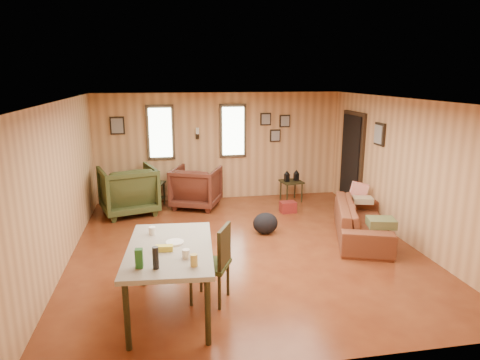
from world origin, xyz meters
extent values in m
cube|color=brown|center=(0.00, 0.00, -0.01)|extent=(5.50, 6.00, 0.02)
cube|color=#997C5B|center=(0.00, 0.00, 2.41)|extent=(5.50, 6.00, 0.02)
cube|color=tan|center=(0.00, 3.01, 1.20)|extent=(5.50, 0.02, 2.40)
cube|color=tan|center=(0.00, -3.01, 1.20)|extent=(5.50, 0.02, 2.40)
cube|color=tan|center=(-2.76, 0.00, 1.20)|extent=(0.02, 6.00, 2.40)
cube|color=tan|center=(2.76, 0.00, 1.20)|extent=(0.02, 6.00, 2.40)
cube|color=black|center=(-1.30, 2.97, 1.55)|extent=(0.60, 0.05, 1.20)
cube|color=#E0F2D1|center=(-1.30, 2.93, 1.55)|extent=(0.48, 0.04, 1.06)
cube|color=black|center=(0.30, 2.97, 1.55)|extent=(0.60, 0.05, 1.20)
cube|color=#E0F2D1|center=(0.30, 2.93, 1.55)|extent=(0.48, 0.04, 1.06)
cube|color=black|center=(-0.50, 2.95, 1.45)|extent=(0.07, 0.05, 0.12)
cylinder|color=silver|center=(-0.50, 2.89, 1.58)|extent=(0.07, 0.07, 0.14)
cube|color=black|center=(2.72, 1.95, 1.00)|extent=(0.06, 1.00, 2.05)
cube|color=black|center=(2.68, 1.95, 1.00)|extent=(0.04, 0.82, 1.90)
cube|color=black|center=(1.05, 2.97, 1.80)|extent=(0.24, 0.04, 0.28)
cube|color=#9E998C|center=(1.05, 2.94, 1.80)|extent=(0.19, 0.02, 0.22)
cube|color=black|center=(1.50, 2.97, 1.75)|extent=(0.24, 0.04, 0.28)
cube|color=#9E998C|center=(1.50, 2.94, 1.75)|extent=(0.19, 0.02, 0.22)
cube|color=black|center=(1.28, 2.97, 1.42)|extent=(0.24, 0.04, 0.28)
cube|color=#9E998C|center=(1.28, 2.94, 1.42)|extent=(0.19, 0.02, 0.22)
cube|color=black|center=(-2.20, 2.97, 1.72)|extent=(0.30, 0.04, 0.38)
cube|color=#9E998C|center=(-2.20, 2.94, 1.72)|extent=(0.24, 0.02, 0.31)
cube|color=black|center=(2.72, 0.85, 1.70)|extent=(0.04, 0.34, 0.42)
cube|color=#9E998C|center=(2.69, 0.85, 1.70)|extent=(0.02, 0.27, 0.34)
imported|color=brown|center=(2.10, 0.11, 0.41)|extent=(1.27, 2.17, 0.82)
imported|color=#502318|center=(-0.59, 2.38, 0.48)|extent=(1.20, 1.16, 0.96)
imported|color=#353E1C|center=(-1.99, 2.19, 0.54)|extent=(1.29, 1.24, 1.08)
cube|color=#2B2813|center=(-1.53, 2.61, 0.50)|extent=(0.60, 0.57, 0.04)
cube|color=#2B2813|center=(-1.53, 2.61, 0.16)|extent=(0.55, 0.52, 0.03)
cylinder|color=#2B2813|center=(-1.78, 2.49, 0.25)|extent=(0.04, 0.04, 0.49)
cylinder|color=#2B2813|center=(-1.37, 2.38, 0.25)|extent=(0.04, 0.04, 0.49)
cylinder|color=#2B2813|center=(-1.68, 2.84, 0.25)|extent=(0.04, 0.04, 0.49)
cylinder|color=#2B2813|center=(-1.28, 2.73, 0.25)|extent=(0.04, 0.04, 0.49)
cube|color=#3D3229|center=(-1.63, 2.64, 0.58)|extent=(0.09, 0.04, 0.12)
cube|color=#3D3229|center=(-1.44, 2.59, 0.58)|extent=(0.08, 0.04, 0.11)
cube|color=#2B2813|center=(1.54, 2.45, 0.45)|extent=(0.50, 0.50, 0.04)
cylinder|color=#2B2813|center=(1.39, 2.25, 0.22)|extent=(0.04, 0.04, 0.45)
cylinder|color=#2B2813|center=(1.74, 2.30, 0.22)|extent=(0.04, 0.04, 0.45)
cylinder|color=#2B2813|center=(1.34, 2.60, 0.22)|extent=(0.04, 0.04, 0.45)
cylinder|color=#2B2813|center=(1.69, 2.65, 0.22)|extent=(0.04, 0.04, 0.45)
cube|color=black|center=(1.42, 2.44, 0.54)|extent=(0.11, 0.11, 0.16)
cone|color=black|center=(1.42, 2.44, 0.67)|extent=(0.15, 0.15, 0.09)
cube|color=black|center=(1.65, 2.47, 0.54)|extent=(0.11, 0.11, 0.16)
cone|color=black|center=(1.65, 2.47, 0.67)|extent=(0.15, 0.15, 0.09)
cube|color=maroon|center=(1.24, 1.67, 0.11)|extent=(0.33, 0.24, 0.23)
ellipsoid|color=black|center=(0.49, 0.56, 0.19)|extent=(0.48, 0.38, 0.39)
cube|color=brown|center=(2.11, -0.54, 0.49)|extent=(0.49, 0.43, 0.14)
cube|color=red|center=(2.46, 1.01, 0.58)|extent=(0.39, 0.18, 0.38)
cube|color=tan|center=(2.42, 0.74, 0.47)|extent=(0.41, 0.35, 0.11)
cube|color=gray|center=(-1.22, -1.77, 0.80)|extent=(1.09, 1.69, 0.05)
cylinder|color=#2B2813|center=(-1.68, -2.44, 0.39)|extent=(0.07, 0.07, 0.78)
cylinder|color=#2B2813|center=(-0.86, -2.50, 0.39)|extent=(0.07, 0.07, 0.78)
cylinder|color=#2B2813|center=(-1.58, -1.04, 0.39)|extent=(0.07, 0.07, 0.78)
cylinder|color=#2B2813|center=(-0.76, -1.10, 0.39)|extent=(0.07, 0.07, 0.78)
cylinder|color=white|center=(-1.05, -2.11, 0.88)|extent=(0.09, 0.09, 0.10)
cylinder|color=white|center=(-1.43, -1.32, 0.88)|extent=(0.09, 0.09, 0.10)
cube|color=#215C24|center=(-1.54, -2.27, 0.93)|extent=(0.08, 0.08, 0.21)
cylinder|color=black|center=(-1.37, -2.33, 0.95)|extent=(0.07, 0.07, 0.24)
cylinder|color=gold|center=(-0.98, -2.33, 0.89)|extent=(0.08, 0.08, 0.13)
cylinder|color=white|center=(-1.16, -1.67, 0.84)|extent=(0.23, 0.23, 0.02)
cube|color=yellow|center=(-1.28, -1.88, 0.86)|extent=(0.20, 0.10, 0.06)
cube|color=#353E1C|center=(-0.74, -1.60, 0.48)|extent=(0.60, 0.60, 0.05)
cube|color=#2B2813|center=(-0.57, -1.68, 0.75)|extent=(0.22, 0.41, 0.49)
cylinder|color=#2B2813|center=(-0.99, -1.69, 0.24)|extent=(0.05, 0.05, 0.47)
cylinder|color=#2B2813|center=(-0.65, -1.84, 0.24)|extent=(0.05, 0.05, 0.47)
cylinder|color=#2B2813|center=(-0.83, -1.36, 0.24)|extent=(0.05, 0.05, 0.47)
cylinder|color=#2B2813|center=(-0.50, -1.51, 0.24)|extent=(0.05, 0.05, 0.47)
camera|label=1|loc=(-1.24, -6.47, 2.77)|focal=32.00mm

